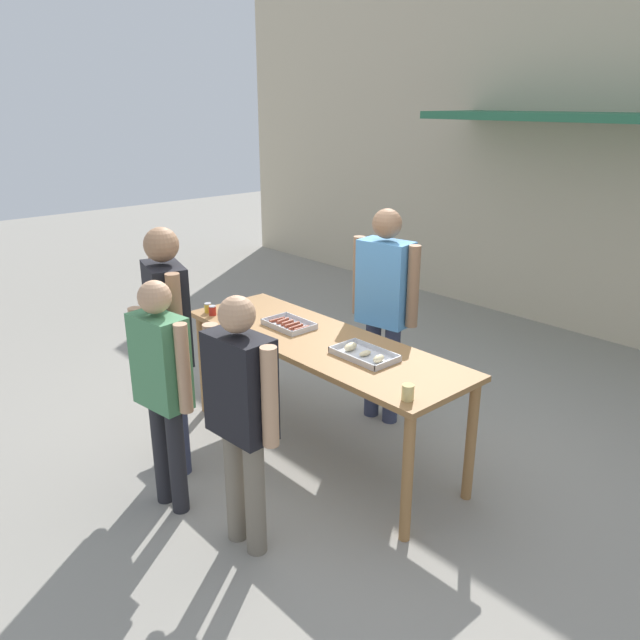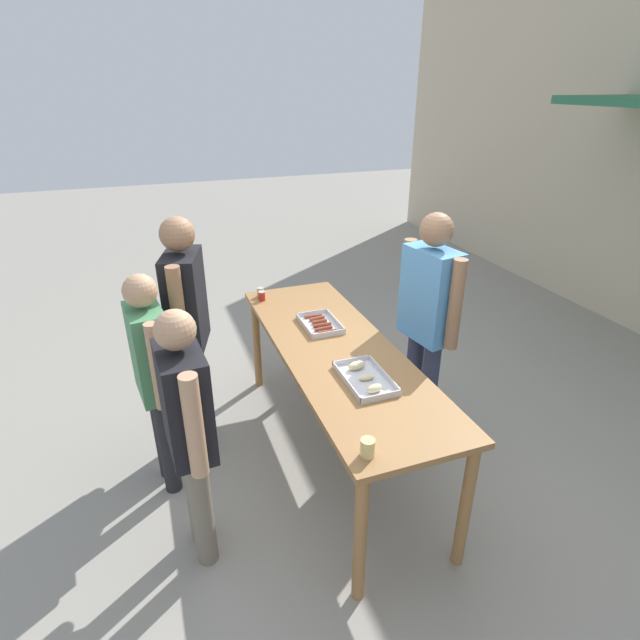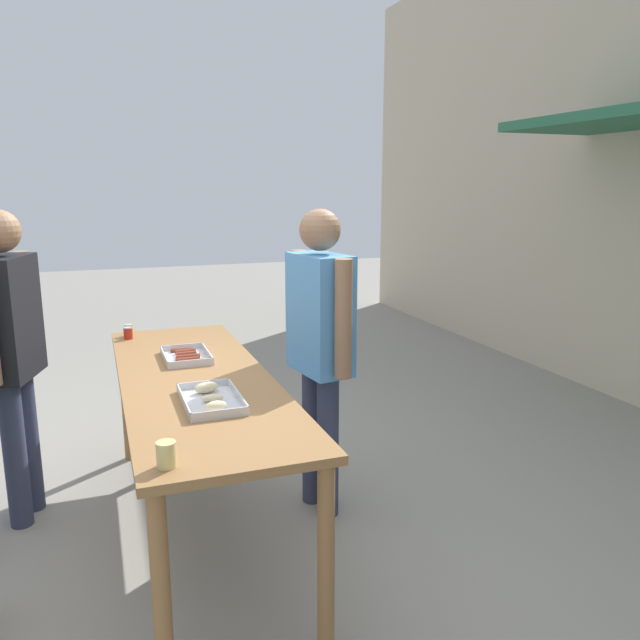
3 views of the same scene
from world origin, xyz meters
TOP-DOWN VIEW (x-y plane):
  - ground_plane at (0.00, 0.00)m, footprint 24.00×24.00m
  - building_facade_back at (0.00, 3.98)m, footprint 12.00×1.11m
  - serving_table at (0.00, 0.00)m, footprint 2.40×0.77m
  - food_tray_sausages at (-0.36, 0.01)m, footprint 0.38×0.26m
  - food_tray_buns at (0.44, 0.01)m, footprint 0.44×0.26m
  - condiment_jar_mustard at (-1.07, -0.28)m, footprint 0.06×0.06m
  - condiment_jar_ketchup at (-0.99, -0.29)m, footprint 0.06×0.06m
  - beer_cup at (1.06, -0.27)m, footprint 0.07×0.07m
  - person_server_behind_table at (-0.03, 0.72)m, footprint 0.60×0.29m
  - person_customer_holding_hotdog at (-0.52, -0.93)m, footprint 0.58×0.33m
  - person_customer_with_cup at (0.52, -1.06)m, footprint 0.59×0.25m
  - person_customer_waiting_in_line at (-0.12, -1.21)m, footprint 0.53×0.25m

SIDE VIEW (x-z plane):
  - ground_plane at x=0.00m, z-range 0.00..0.00m
  - serving_table at x=0.00m, z-range 0.35..1.26m
  - food_tray_sausages at x=-0.36m, z-range 0.90..0.94m
  - food_tray_buns at x=0.44m, z-range 0.90..0.96m
  - person_customer_waiting_in_line at x=-0.12m, z-range 0.15..1.71m
  - person_customer_with_cup at x=0.52m, z-range 0.15..1.73m
  - condiment_jar_mustard at x=-1.07m, z-range 0.91..0.99m
  - condiment_jar_ketchup at x=-0.99m, z-range 0.91..0.99m
  - beer_cup at x=1.06m, z-range 0.91..1.00m
  - person_server_behind_table at x=-0.03m, z-range 0.18..1.96m
  - person_customer_holding_hotdog at x=-0.52m, z-range 0.18..1.96m
  - building_facade_back at x=0.00m, z-range 0.01..4.51m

